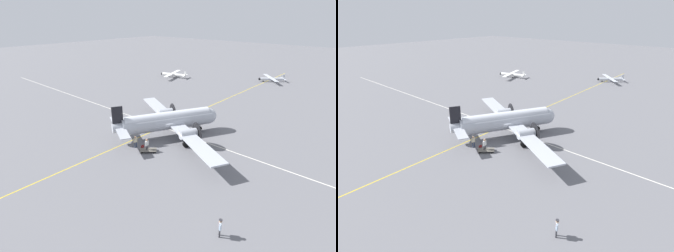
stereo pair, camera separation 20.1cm
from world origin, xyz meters
TOP-DOWN VIEW (x-y plane):
  - ground_plane at (0.00, 0.00)m, footprint 300.00×300.00m
  - apron_line_eastwest at (0.00, -2.89)m, footprint 120.00×0.16m
  - apron_line_northsouth at (-1.87, 0.00)m, footprint 0.16×120.00m
  - airliner_main at (-0.36, 0.19)m, footprint 17.22×24.52m
  - crew_foreground at (12.15, 16.36)m, footprint 0.53×0.41m
  - passenger_boarding at (5.69, 1.22)m, footprint 0.64×0.30m
  - ramp_agent at (5.94, -0.78)m, footprint 0.57×0.30m
  - suitcase_near_door at (5.66, 0.28)m, footprint 0.44×0.20m
  - baggage_cart at (5.67, 1.40)m, footprint 2.39×2.41m
  - light_aircraft_distant at (-45.53, -1.85)m, footprint 8.12×7.49m
  - light_aircraft_taxiing at (-31.79, -25.93)m, footprint 10.70×8.18m

SIDE VIEW (x-z plane):
  - ground_plane at x=0.00m, z-range 0.00..0.00m
  - apron_line_eastwest at x=0.00m, z-range 0.00..0.01m
  - apron_line_northsouth at x=-1.87m, z-range 0.00..0.01m
  - baggage_cart at x=5.67m, z-range 0.00..0.56m
  - suitcase_near_door at x=5.66m, z-range -0.02..0.61m
  - light_aircraft_distant at x=-45.53m, z-range -0.15..1.76m
  - light_aircraft_taxiing at x=-31.79m, z-range -0.19..1.89m
  - ramp_agent at x=5.94m, z-range 0.20..1.93m
  - crew_foreground at x=12.15m, z-range 0.23..2.00m
  - passenger_boarding at x=5.69m, z-range 0.21..2.09m
  - airliner_main at x=-0.36m, z-range -0.34..5.25m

